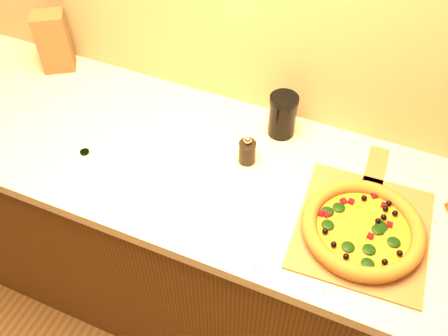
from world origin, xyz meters
TOP-DOWN VIEW (x-y plane):
  - cabinet at (0.00, 1.43)m, footprint 2.80×0.65m
  - countertop at (0.00, 1.43)m, footprint 2.84×0.68m
  - pizza_peel at (0.51, 1.38)m, footprint 0.38×0.55m
  - pizza at (0.51, 1.34)m, footprint 0.34×0.34m
  - bottle_cap at (-0.39, 1.31)m, footprint 0.04×0.04m
  - pepper_grinder at (0.11, 1.48)m, footprint 0.06×0.06m
  - paper_bag at (-0.74, 1.66)m, footprint 0.15×0.14m
  - dark_jar at (0.17, 1.65)m, footprint 0.09×0.09m

SIDE VIEW (x-z plane):
  - cabinet at x=0.00m, z-range 0.00..0.86m
  - countertop at x=0.00m, z-range 0.86..0.90m
  - bottle_cap at x=-0.39m, z-range 0.90..0.91m
  - pizza_peel at x=0.51m, z-range 0.90..0.91m
  - pizza at x=0.51m, z-range 0.91..0.95m
  - pepper_grinder at x=0.11m, z-range 0.89..0.99m
  - dark_jar at x=0.17m, z-range 0.90..1.05m
  - paper_bag at x=-0.74m, z-range 0.90..1.13m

